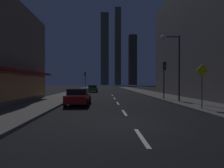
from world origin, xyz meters
TOP-DOWN VIEW (x-y plane):
  - ground_plane at (0.00, 32.00)m, footprint 78.00×136.00m
  - sidewalk_right at (7.00, 32.00)m, footprint 4.00×76.00m
  - sidewalk_left at (-7.00, 32.00)m, footprint 4.00×76.00m
  - lane_marking_center at (0.00, 8.40)m, footprint 0.16×23.00m
  - building_apartment_right at (14.50, 16.00)m, footprint 11.00×20.00m
  - skyscraper_distant_tall at (-0.32, 141.46)m, footprint 6.65×8.37m
  - skyscraper_distant_mid at (11.05, 143.79)m, footprint 5.20×6.85m
  - skyscraper_distant_short at (22.72, 135.40)m, footprint 6.44×6.00m
  - car_parked_near at (-3.60, 7.44)m, footprint 1.98×4.24m
  - car_parked_far at (-3.60, 28.24)m, footprint 1.98×4.24m
  - fire_hydrant_far_left at (-5.90, 18.02)m, footprint 0.42×0.30m
  - traffic_light_near_right at (5.50, 11.19)m, footprint 0.32×0.48m
  - traffic_light_far_left at (-5.50, 31.35)m, footprint 0.32×0.48m
  - street_lamp_right at (5.38, 8.89)m, footprint 1.96×0.56m
  - pedestrian_crossing_sign at (5.60, 3.80)m, footprint 0.91×0.08m

SIDE VIEW (x-z plane):
  - ground_plane at x=0.00m, z-range -0.10..0.00m
  - lane_marking_center at x=0.00m, z-range 0.00..0.01m
  - sidewalk_right at x=7.00m, z-range 0.00..0.15m
  - sidewalk_left at x=-7.00m, z-range 0.00..0.15m
  - fire_hydrant_far_left at x=-5.90m, z-range 0.13..0.78m
  - car_parked_near at x=-3.60m, z-range 0.02..1.47m
  - car_parked_far at x=-3.60m, z-range 0.02..1.47m
  - pedestrian_crossing_sign at x=5.60m, z-range 0.44..3.59m
  - traffic_light_near_right at x=5.50m, z-range 1.09..5.29m
  - traffic_light_far_left at x=-5.50m, z-range 1.09..5.29m
  - street_lamp_right at x=5.38m, z-range 1.78..8.36m
  - building_apartment_right at x=14.50m, z-range 0.00..15.68m
  - skyscraper_distant_short at x=22.72m, z-range 0.00..41.08m
  - skyscraper_distant_tall at x=-0.32m, z-range 0.00..60.48m
  - skyscraper_distant_mid at x=11.05m, z-range 0.00..66.51m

